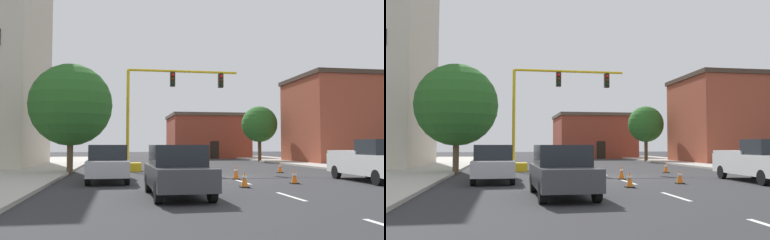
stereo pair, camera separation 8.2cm
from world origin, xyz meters
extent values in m
plane|color=#2D2D30|center=(0.00, 0.00, 0.00)|extent=(160.00, 160.00, 0.00)
cube|color=#B2ADA3|center=(-11.63, 8.00, 0.07)|extent=(6.00, 56.00, 0.14)
cube|color=#B2ADA3|center=(11.63, 8.00, 0.07)|extent=(6.00, 56.00, 0.14)
cube|color=silver|center=(0.00, -8.50, 0.00)|extent=(0.16, 2.40, 0.01)
cube|color=silver|center=(0.00, -3.00, 0.00)|extent=(0.16, 2.40, 0.01)
cube|color=silver|center=(0.00, 2.50, 0.00)|extent=(0.16, 2.40, 0.01)
cube|color=silver|center=(0.00, 8.00, 0.00)|extent=(0.16, 2.40, 0.01)
cube|color=brown|center=(5.93, 33.60, 2.71)|extent=(9.91, 9.90, 5.42)
cube|color=#4C4238|center=(5.93, 33.60, 5.62)|extent=(10.21, 10.20, 0.40)
cube|color=black|center=(5.93, 28.61, 1.10)|extent=(1.10, 0.06, 2.20)
cube|color=brown|center=(17.64, 15.70, 4.01)|extent=(12.81, 8.88, 8.01)
cube|color=#3D2D23|center=(17.64, 15.70, 8.21)|extent=(13.11, 9.18, 0.40)
cube|color=yellow|center=(-5.20, 5.90, 0.28)|extent=(1.80, 1.20, 0.55)
cylinder|color=yellow|center=(-5.20, 5.90, 3.65)|extent=(0.20, 0.20, 6.20)
cylinder|color=yellow|center=(-1.47, 5.90, 6.75)|extent=(7.46, 0.16, 0.16)
cube|color=black|center=(-2.22, 5.90, 6.18)|extent=(0.32, 0.36, 0.95)
sphere|color=red|center=(-2.22, 5.71, 6.45)|extent=(0.20, 0.20, 0.20)
sphere|color=#38280A|center=(-2.22, 5.71, 6.17)|extent=(0.20, 0.20, 0.20)
sphere|color=black|center=(-2.22, 5.71, 5.89)|extent=(0.20, 0.20, 0.20)
cube|color=black|center=(1.14, 5.90, 6.18)|extent=(0.32, 0.36, 0.95)
sphere|color=red|center=(1.14, 5.71, 6.45)|extent=(0.20, 0.20, 0.20)
sphere|color=#38280A|center=(1.14, 5.71, 6.17)|extent=(0.20, 0.20, 0.20)
sphere|color=black|center=(1.14, 5.71, 5.89)|extent=(0.20, 0.20, 0.20)
cylinder|color=brown|center=(-8.62, 3.72, 1.15)|extent=(0.36, 0.36, 2.29)
sphere|color=#286023|center=(-8.62, 3.72, 4.13)|extent=(4.90, 4.90, 4.90)
cylinder|color=#4C3823|center=(8.70, 19.70, 1.25)|extent=(0.36, 0.36, 2.50)
sphere|color=#286023|center=(8.70, 19.70, 3.90)|extent=(3.75, 3.75, 3.75)
cube|color=white|center=(6.13, -3.84, 0.81)|extent=(2.20, 5.47, 0.95)
cube|color=#1E2328|center=(6.10, -4.74, 1.64)|extent=(1.91, 1.87, 0.70)
cube|color=white|center=(6.17, -2.66, 1.37)|extent=(2.11, 2.88, 0.16)
cylinder|color=black|center=(5.16, -5.64, 0.34)|extent=(0.25, 0.69, 0.68)
cylinder|color=black|center=(7.10, -2.04, 0.34)|extent=(0.25, 0.69, 0.68)
cylinder|color=black|center=(5.30, -1.97, 0.34)|extent=(0.25, 0.69, 0.68)
cube|color=#B7B7BC|center=(-6.24, -2.03, 0.69)|extent=(1.95, 4.54, 0.70)
cube|color=#1E2328|center=(-6.24, -1.93, 1.39)|extent=(1.76, 2.34, 0.70)
cylinder|color=black|center=(-7.10, -0.52, 0.34)|extent=(0.24, 0.68, 0.68)
cylinder|color=black|center=(-5.45, -0.48, 0.34)|extent=(0.24, 0.68, 0.68)
cylinder|color=black|center=(-7.03, -3.58, 0.34)|extent=(0.24, 0.68, 0.68)
cylinder|color=black|center=(-5.38, -3.54, 0.34)|extent=(0.24, 0.68, 0.68)
cube|color=#3D3D42|center=(-3.78, -7.95, 0.69)|extent=(1.96, 4.54, 0.70)
cube|color=#1E2328|center=(-3.78, -7.85, 1.39)|extent=(1.76, 2.34, 0.70)
cylinder|color=black|center=(-4.64, -6.44, 0.34)|extent=(0.24, 0.69, 0.68)
cylinder|color=black|center=(-2.99, -6.40, 0.34)|extent=(0.24, 0.69, 0.68)
cylinder|color=black|center=(-4.57, -9.50, 0.34)|extent=(0.24, 0.69, 0.68)
cylinder|color=black|center=(-2.92, -9.46, 0.34)|extent=(0.24, 0.69, 0.68)
cube|color=black|center=(0.10, -1.44, 0.02)|extent=(0.36, 0.36, 0.04)
cone|color=orange|center=(0.10, -1.44, 0.37)|extent=(0.28, 0.28, 0.67)
cylinder|color=white|center=(0.10, -1.44, 0.45)|extent=(0.19, 0.19, 0.08)
cube|color=black|center=(4.14, 2.77, 0.02)|extent=(0.36, 0.36, 0.04)
cone|color=orange|center=(4.14, 2.77, 0.36)|extent=(0.28, 0.28, 0.63)
cylinder|color=white|center=(4.14, 2.77, 0.43)|extent=(0.19, 0.19, 0.08)
cube|color=black|center=(2.03, -4.19, 0.02)|extent=(0.36, 0.36, 0.04)
cone|color=orange|center=(2.03, -4.19, 0.34)|extent=(0.28, 0.28, 0.60)
cylinder|color=white|center=(2.03, -4.19, 0.41)|extent=(0.19, 0.19, 0.08)
cube|color=black|center=(-0.65, -5.38, 0.02)|extent=(0.36, 0.36, 0.04)
cone|color=orange|center=(-0.65, -5.38, 0.35)|extent=(0.28, 0.28, 0.62)
cylinder|color=white|center=(-0.65, -5.38, 0.42)|extent=(0.19, 0.19, 0.08)
camera|label=1|loc=(-5.68, -21.78, 1.74)|focal=38.71mm
camera|label=2|loc=(-5.60, -21.79, 1.74)|focal=38.71mm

